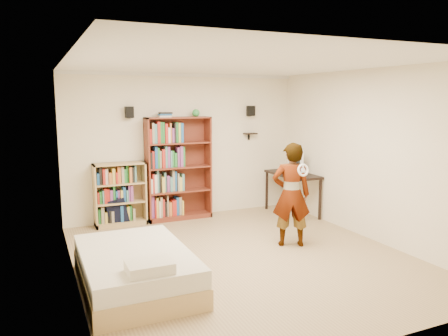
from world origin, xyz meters
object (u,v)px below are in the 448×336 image
Objects in this scene: low_bookshelf at (120,194)px; computer_desk at (292,194)px; daybed at (135,264)px; person at (291,195)px; tall_bookshelf at (179,169)px.

low_bookshelf is 0.94× the size of computer_desk.
person is (2.51, 0.54, 0.51)m from daybed.
daybed is 1.19× the size of person.
computer_desk is at bearing -99.99° from person.
person reaches higher than computer_desk.
tall_bookshelf is 2.26m from computer_desk.
low_bookshelf is (-1.09, 0.01, -0.39)m from tall_bookshelf.
computer_desk is 1.92m from person.
low_bookshelf is at bearing -21.41° from person.
person reaches higher than low_bookshelf.
tall_bookshelf reaches higher than daybed.
person is at bearing 12.22° from daybed.
computer_desk is 0.63× the size of daybed.
computer_desk is (3.21, -0.59, -0.15)m from low_bookshelf.
person is at bearing -44.79° from low_bookshelf.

